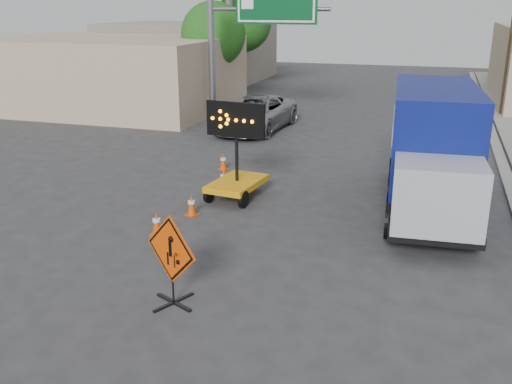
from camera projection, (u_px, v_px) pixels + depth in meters
The scene contains 15 objects.
ground at pixel (181, 301), 11.73m from camera, with size 100.00×100.00×0.00m, color #2D2D30.
curb_right at pixel (498, 153), 23.19m from camera, with size 0.40×60.00×0.12m, color gray.
storefront_left_near at pixel (106, 73), 33.25m from camera, with size 14.00×10.00×4.00m, color tan.
storefront_left_far at pixel (189, 51), 46.13m from camera, with size 12.00×10.00×4.40m, color gray.
highway_gantry at pixel (250, 20), 27.66m from camera, with size 6.18×0.38×6.90m.
tree_left_near at pixel (213, 35), 32.64m from camera, with size 3.71×3.71×6.03m.
tree_left_far at pixel (242, 22), 40.03m from camera, with size 4.10×4.10×6.66m.
construction_sign at pixel (172, 258), 11.34m from camera, with size 1.33×0.96×1.93m.
arrow_board at pixel (237, 177), 17.79m from camera, with size 1.92×2.28×3.04m.
pickup_truck at pixel (255, 114), 27.41m from camera, with size 2.71×5.88×1.63m, color #A3A6AA.
box_truck at pixel (433, 157), 16.54m from camera, with size 2.79×7.63×3.56m.
cone_a at pixel (157, 223), 15.05m from camera, with size 0.33×0.33×0.64m.
cone_b at pixel (191, 205), 16.44m from camera, with size 0.41×0.41×0.63m.
cone_c at pixel (224, 179), 18.72m from camera, with size 0.47×0.47×0.72m.
cone_d at pixel (223, 161), 21.01m from camera, with size 0.38×0.38×0.63m.
Camera 1 is at (4.66, -9.46, 5.82)m, focal length 40.00 mm.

